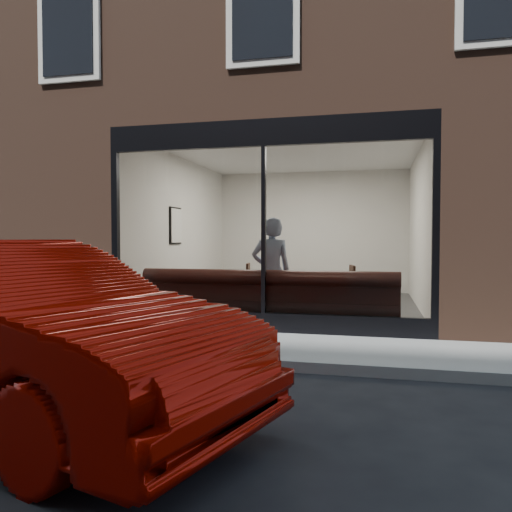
% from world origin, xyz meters
% --- Properties ---
extents(ground, '(120.00, 120.00, 0.00)m').
position_xyz_m(ground, '(0.00, 0.00, 0.00)').
color(ground, black).
rests_on(ground, ground).
extents(sidewalk_near, '(40.00, 2.00, 0.01)m').
position_xyz_m(sidewalk_near, '(0.00, 1.00, 0.01)').
color(sidewalk_near, gray).
rests_on(sidewalk_near, ground).
extents(kerb_near, '(40.00, 0.10, 0.12)m').
position_xyz_m(kerb_near, '(0.00, -0.05, 0.06)').
color(kerb_near, gray).
rests_on(kerb_near, ground).
extents(host_building_pier_left, '(2.50, 12.00, 3.20)m').
position_xyz_m(host_building_pier_left, '(-3.75, 8.00, 1.60)').
color(host_building_pier_left, brown).
rests_on(host_building_pier_left, ground).
extents(host_building_pier_right, '(2.50, 12.00, 3.20)m').
position_xyz_m(host_building_pier_right, '(3.75, 8.00, 1.60)').
color(host_building_pier_right, brown).
rests_on(host_building_pier_right, ground).
extents(host_building_backfill, '(5.00, 6.00, 3.20)m').
position_xyz_m(host_building_backfill, '(0.00, 11.00, 1.60)').
color(host_building_backfill, brown).
rests_on(host_building_backfill, ground).
extents(cafe_floor, '(6.00, 6.00, 0.00)m').
position_xyz_m(cafe_floor, '(0.00, 5.00, 0.02)').
color(cafe_floor, '#2D2D30').
rests_on(cafe_floor, ground).
extents(cafe_ceiling, '(6.00, 6.00, 0.00)m').
position_xyz_m(cafe_ceiling, '(0.00, 5.00, 3.19)').
color(cafe_ceiling, white).
rests_on(cafe_ceiling, host_building_upper).
extents(cafe_wall_back, '(5.00, 0.00, 5.00)m').
position_xyz_m(cafe_wall_back, '(0.00, 7.99, 1.60)').
color(cafe_wall_back, silver).
rests_on(cafe_wall_back, ground).
extents(cafe_wall_left, '(0.00, 6.00, 6.00)m').
position_xyz_m(cafe_wall_left, '(-2.49, 5.00, 1.60)').
color(cafe_wall_left, silver).
rests_on(cafe_wall_left, ground).
extents(cafe_wall_right, '(0.00, 6.00, 6.00)m').
position_xyz_m(cafe_wall_right, '(2.49, 5.00, 1.60)').
color(cafe_wall_right, silver).
rests_on(cafe_wall_right, ground).
extents(storefront_kick, '(5.00, 0.10, 0.30)m').
position_xyz_m(storefront_kick, '(0.00, 2.05, 0.15)').
color(storefront_kick, black).
rests_on(storefront_kick, ground).
extents(storefront_header, '(5.00, 0.10, 0.40)m').
position_xyz_m(storefront_header, '(0.00, 2.05, 3.00)').
color(storefront_header, black).
rests_on(storefront_header, host_building_upper).
extents(storefront_mullion, '(0.06, 0.10, 2.50)m').
position_xyz_m(storefront_mullion, '(0.00, 2.05, 1.55)').
color(storefront_mullion, black).
rests_on(storefront_mullion, storefront_kick).
extents(storefront_glass, '(4.80, 0.00, 4.80)m').
position_xyz_m(storefront_glass, '(0.00, 2.02, 1.55)').
color(storefront_glass, white).
rests_on(storefront_glass, storefront_kick).
extents(banquette, '(4.00, 0.55, 0.45)m').
position_xyz_m(banquette, '(0.00, 2.45, 0.23)').
color(banquette, black).
rests_on(banquette, cafe_floor).
extents(person, '(0.75, 0.62, 1.76)m').
position_xyz_m(person, '(-0.00, 2.64, 0.88)').
color(person, '#8A9CBA').
rests_on(person, cafe_floor).
extents(cafe_table_left, '(0.72, 0.72, 0.04)m').
position_xyz_m(cafe_table_left, '(-0.86, 3.00, 0.74)').
color(cafe_table_left, black).
rests_on(cafe_table_left, cafe_floor).
extents(cafe_table_right, '(0.67, 0.67, 0.04)m').
position_xyz_m(cafe_table_right, '(1.33, 3.00, 0.74)').
color(cafe_table_right, black).
rests_on(cafe_table_right, cafe_floor).
extents(cafe_chair_left, '(0.52, 0.52, 0.04)m').
position_xyz_m(cafe_chair_left, '(-0.91, 3.91, 0.24)').
color(cafe_chair_left, black).
rests_on(cafe_chair_left, cafe_floor).
extents(cafe_chair_right, '(0.48, 0.48, 0.04)m').
position_xyz_m(cafe_chair_right, '(1.06, 3.61, 0.24)').
color(cafe_chair_right, black).
rests_on(cafe_chair_right, cafe_floor).
extents(wall_poster, '(0.02, 0.54, 0.71)m').
position_xyz_m(wall_poster, '(-2.45, 4.59, 1.69)').
color(wall_poster, white).
rests_on(wall_poster, cafe_wall_left).
extents(parked_car, '(4.53, 2.65, 1.41)m').
position_xyz_m(parked_car, '(-1.18, -1.93, 0.71)').
color(parked_car, '#940800').
rests_on(parked_car, ground).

